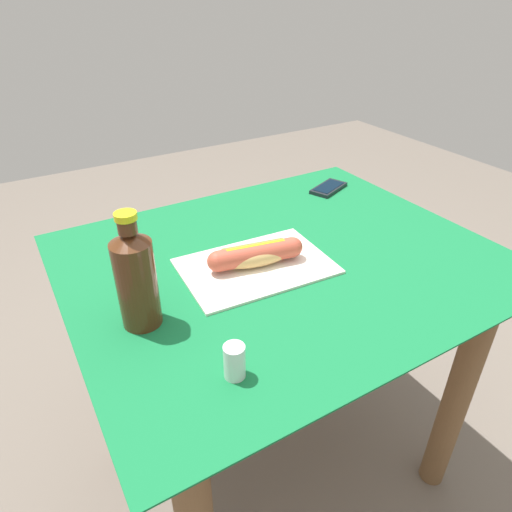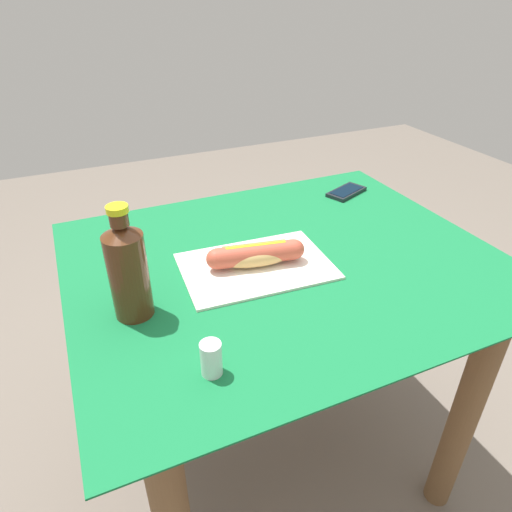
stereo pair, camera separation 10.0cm
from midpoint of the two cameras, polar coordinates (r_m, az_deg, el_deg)
The scene contains 7 objects.
ground_plane at distance 1.60m, azimuth 0.58°, elevation -24.17°, with size 6.00×6.00×0.00m, color #6B6056.
dining_table at distance 1.15m, azimuth 0.74°, elevation -6.94°, with size 0.98×0.82×0.76m.
paper_wrapper at distance 1.02m, azimuth -2.82°, elevation -1.38°, with size 0.33×0.23×0.01m, color silver.
hot_dog at distance 1.00m, azimuth -2.88°, elevation 0.10°, with size 0.22×0.09×0.05m.
cell_phone at distance 1.42m, azimuth 7.17°, elevation 8.50°, with size 0.14×0.11×0.01m.
soda_bottle at distance 0.85m, azimuth -18.30°, elevation -2.73°, with size 0.07×0.07×0.23m.
salt_shaker at distance 0.75m, azimuth -6.70°, elevation -13.28°, with size 0.04×0.04×0.06m, color silver.
Camera 1 is at (-0.51, -0.74, 1.32)m, focal length 31.58 mm.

